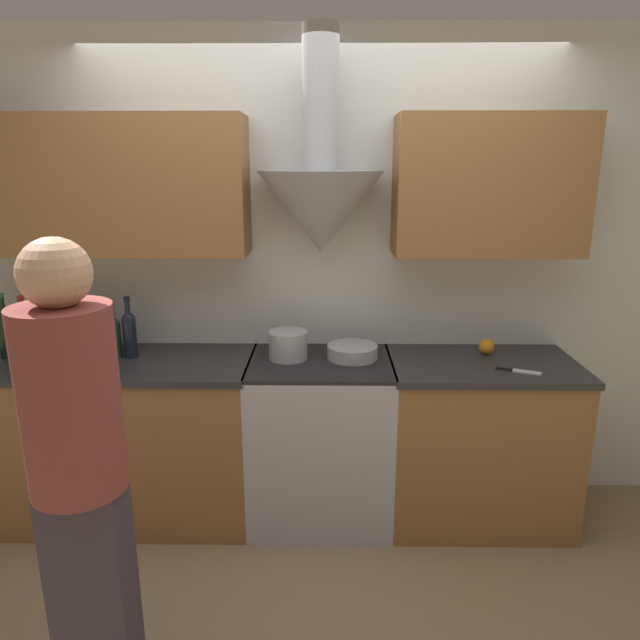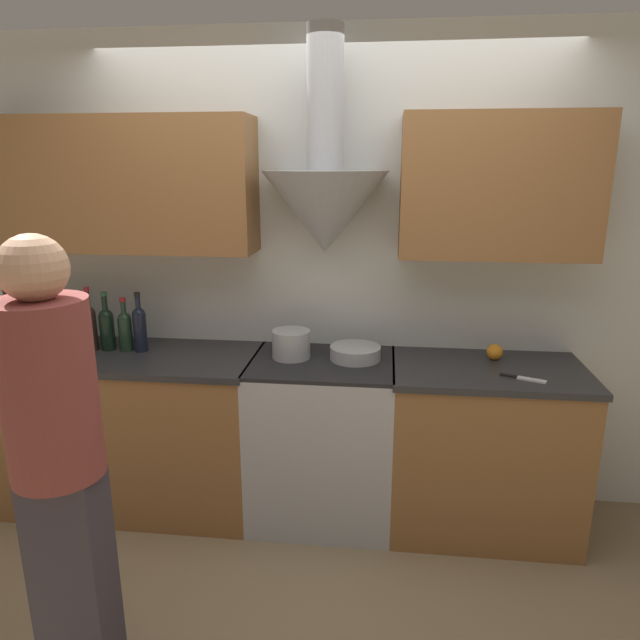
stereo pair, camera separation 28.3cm
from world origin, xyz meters
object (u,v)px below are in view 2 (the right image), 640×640
Objects in this scene: wine_bottle_1 at (27,322)px; wine_bottle_7 at (125,329)px; wine_bottle_0 at (10,323)px; orange_fruit at (495,352)px; person_foreground_left at (58,454)px; stove_range at (322,438)px; wine_bottle_8 at (140,327)px; wine_bottle_5 at (90,325)px; stock_pot at (291,344)px; wine_bottle_2 at (44,324)px; mixing_bowl at (355,353)px; wine_bottle_3 at (60,325)px; wine_bottle_6 at (107,327)px; wine_bottle_4 at (75,327)px.

wine_bottle_1 is 1.16× the size of wine_bottle_7.
wine_bottle_0 is at bearing 178.81° from wine_bottle_1.
wine_bottle_0 is 0.10m from wine_bottle_1.
person_foreground_left is (-1.67, -1.32, 0.01)m from orange_fruit.
wine_bottle_8 is at bearing 177.20° from stove_range.
stock_pot is at bearing -0.21° from wine_bottle_5.
wine_bottle_2 is 4.02× the size of orange_fruit.
mixing_bowl is (0.17, 0.05, 0.49)m from stove_range.
wine_bottle_5 reaches higher than orange_fruit.
stock_pot is (-0.17, 0.04, 0.52)m from stove_range.
stock_pot is at bearing -0.13° from wine_bottle_2.
person_foreground_left is at bearing -50.78° from wine_bottle_0.
mixing_bowl is (1.65, -0.01, -0.10)m from wine_bottle_3.
wine_bottle_6 is (0.47, 0.01, -0.01)m from wine_bottle_1.
wine_bottle_2 is (-1.57, 0.04, 0.59)m from stove_range.
wine_bottle_7 reaches higher than stock_pot.
wine_bottle_2 is 1.74m from mixing_bowl.
stove_range is 1.78m from wine_bottle_1.
wine_bottle_0 is at bearing -179.33° from wine_bottle_7.
wine_bottle_0 is 0.21m from wine_bottle_2.
wine_bottle_5 is 0.28m from wine_bottle_8.
wine_bottle_0 is 0.76m from wine_bottle_8.
person_foreground_left is at bearing -116.09° from stock_pot.
wine_bottle_4 is 1.00× the size of wine_bottle_6.
stove_range is at bearing -2.52° from wine_bottle_6.
mixing_bowl is (1.95, 0.00, -0.10)m from wine_bottle_0.
wine_bottle_4 reaches higher than stock_pot.
stock_pot reaches higher than stove_range.
wine_bottle_0 reaches higher than stove_range.
wine_bottle_2 is 2.48m from orange_fruit.
wine_bottle_2 is 0.18m from wine_bottle_4.
wine_bottle_4 is at bearing -177.73° from orange_fruit.
wine_bottle_3 is at bearing 179.60° from mixing_bowl.
person_foreground_left is at bearing -127.27° from mixing_bowl.
wine_bottle_1 is at bearing -178.09° from orange_fruit.
wine_bottle_4 is 0.99× the size of wine_bottle_8.
wine_bottle_8 is (0.76, 0.01, -0.00)m from wine_bottle_0.
wine_bottle_4 is (0.39, -0.01, -0.01)m from wine_bottle_0.
person_foreground_left reaches higher than wine_bottle_2.
stock_pot is 1.08m from orange_fruit.
stock_pot is at bearing -0.07° from wine_bottle_4.
wine_bottle_0 is 1.60m from person_foreground_left.
wine_bottle_2 is 0.55m from wine_bottle_8.
wine_bottle_2 is at bearing -179.71° from mixing_bowl.
wine_bottle_3 is (0.08, 0.02, -0.01)m from wine_bottle_2.
wine_bottle_1 is at bearing 126.25° from person_foreground_left.
stock_pot is at bearing -0.31° from wine_bottle_0.
wine_bottle_2 reaches higher than stock_pot.
wine_bottle_5 is 1.08× the size of wine_bottle_6.
wine_bottle_7 is at bearing 177.28° from stove_range.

